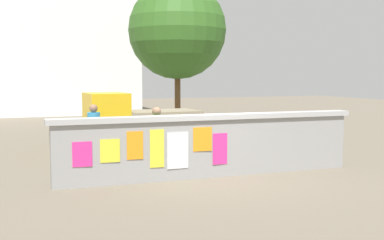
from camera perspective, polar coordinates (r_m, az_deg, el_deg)
ground at (r=19.03m, az=-7.01°, el=-1.95°), size 60.00×60.00×0.00m
poster_wall at (r=11.35m, az=2.26°, el=-2.93°), size 7.52×0.42×1.48m
auto_rickshaw_truck at (r=15.48m, az=-6.56°, el=-0.25°), size 3.68×1.72×1.85m
motorcycle at (r=13.42m, az=6.79°, el=-2.98°), size 1.89×0.59×0.87m
bicycle_near at (r=16.32m, az=6.01°, el=-1.86°), size 1.71×0.44×0.95m
person_walking at (r=13.23m, az=-11.57°, el=-0.89°), size 0.48×0.48×1.62m
person_bystander at (r=11.89m, az=-4.21°, el=-1.49°), size 0.47×0.47×1.62m
tree_roadside at (r=21.87m, az=-1.75°, el=10.60°), size 4.39×4.39×6.61m
building_background at (r=31.51m, az=-18.23°, el=7.94°), size 12.66×5.41×7.93m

